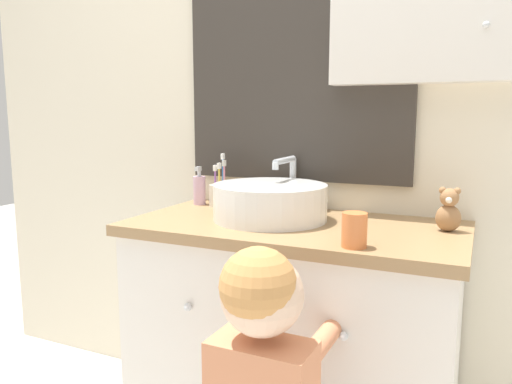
# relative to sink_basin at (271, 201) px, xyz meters

# --- Properties ---
(wall_back) EXTENTS (3.20, 0.18, 2.50)m
(wall_back) POSITION_rel_sink_basin_xyz_m (0.11, 0.28, 0.41)
(wall_back) COLOR beige
(wall_back) RESTS_ON ground_plane
(vanity_counter) EXTENTS (1.05, 0.55, 0.80)m
(vanity_counter) POSITION_rel_sink_basin_xyz_m (0.09, -0.02, -0.46)
(vanity_counter) COLOR silver
(vanity_counter) RESTS_ON ground_plane
(sink_basin) EXTENTS (0.37, 0.43, 0.20)m
(sink_basin) POSITION_rel_sink_basin_xyz_m (0.00, 0.00, 0.00)
(sink_basin) COLOR white
(sink_basin) RESTS_ON vanity_counter
(toothbrush_holder) EXTENTS (0.09, 0.09, 0.20)m
(toothbrush_holder) POSITION_rel_sink_basin_xyz_m (-0.27, 0.15, -0.01)
(toothbrush_holder) COLOR beige
(toothbrush_holder) RESTS_ON vanity_counter
(soap_dispenser) EXTENTS (0.05, 0.05, 0.15)m
(soap_dispenser) POSITION_rel_sink_basin_xyz_m (-0.36, 0.15, -0.00)
(soap_dispenser) COLOR #CCA3BC
(soap_dispenser) RESTS_ON vanity_counter
(teddy_bear) EXTENTS (0.07, 0.06, 0.13)m
(teddy_bear) POSITION_rel_sink_basin_xyz_m (0.54, 0.06, 0.00)
(teddy_bear) COLOR #9E7047
(teddy_bear) RESTS_ON vanity_counter
(drinking_cup) EXTENTS (0.07, 0.07, 0.09)m
(drinking_cup) POSITION_rel_sink_basin_xyz_m (0.33, -0.23, -0.02)
(drinking_cup) COLOR orange
(drinking_cup) RESTS_ON vanity_counter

